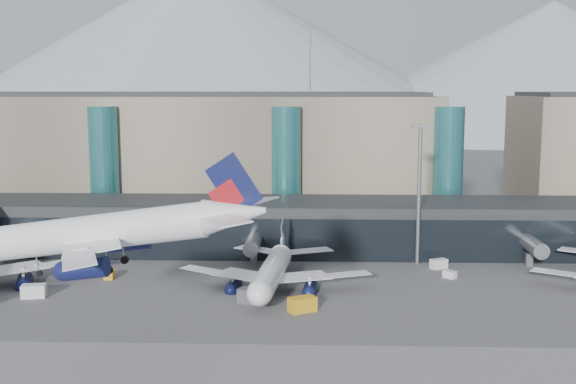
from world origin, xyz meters
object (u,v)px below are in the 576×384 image
object	(u,v)px
veh_a	(34,291)
veh_c	(251,296)
veh_h	(302,304)
veh_d	(439,264)
hero_jet	(131,220)
jet_parked_mid	(274,262)
veh_b	(109,274)
veh_g	(450,274)
lightmast_mid	(419,186)

from	to	relation	value
veh_a	veh_c	distance (m)	33.83
veh_c	veh_h	xyz separation A→B (m)	(7.71, -3.97, -0.01)
veh_c	veh_d	bearing A→B (deg)	57.60
hero_jet	jet_parked_mid	world-z (taller)	hero_jet
hero_jet	veh_d	size ratio (longest dim) A/B	11.50
veh_b	veh_g	distance (m)	57.80
jet_parked_mid	veh_b	xyz separation A→B (m)	(-28.19, 3.47, -3.33)
lightmast_mid	hero_jet	distance (m)	66.49
lightmast_mid	veh_c	size ratio (longest dim) A/B	6.55
veh_a	veh_b	bearing A→B (deg)	43.63
hero_jet	veh_a	size ratio (longest dim) A/B	9.50
jet_parked_mid	veh_a	bearing A→B (deg)	107.25
veh_b	veh_c	xyz separation A→B (m)	(25.24, -13.12, 0.37)
veh_a	veh_c	xyz separation A→B (m)	(33.78, -1.74, 0.08)
jet_parked_mid	veh_g	xyz separation A→B (m)	(29.57, 5.73, -3.40)
lightmast_mid	veh_a	size ratio (longest dim) A/B	7.14
hero_jet	veh_a	distance (m)	41.59
jet_parked_mid	veh_g	world-z (taller)	jet_parked_mid
veh_a	veh_h	bearing A→B (deg)	-17.32
veh_c	veh_d	distance (m)	38.59
lightmast_mid	hero_jet	xyz separation A→B (m)	(-39.04, -53.72, 3.43)
veh_d	hero_jet	bearing A→B (deg)	-156.52
veh_c	veh_h	size ratio (longest dim) A/B	1.00
veh_b	veh_d	distance (m)	57.69
veh_b	hero_jet	bearing A→B (deg)	-165.13
veh_c	veh_g	size ratio (longest dim) A/B	1.79
hero_jet	veh_d	distance (m)	67.94
hero_jet	veh_a	world-z (taller)	hero_jet
lightmast_mid	veh_g	size ratio (longest dim) A/B	11.76
hero_jet	veh_d	xyz separation A→B (m)	(42.38, 50.31, -17.00)
hero_jet	veh_h	world-z (taller)	hero_jet
veh_b	lightmast_mid	bearing A→B (deg)	-81.75
veh_g	veh_h	distance (m)	31.47
jet_parked_mid	veh_a	size ratio (longest dim) A/B	9.21
veh_d	veh_h	world-z (taller)	veh_h
hero_jet	veh_c	size ratio (longest dim) A/B	8.72
veh_b	veh_h	world-z (taller)	veh_h
hero_jet	veh_b	xyz separation A→B (m)	(-14.63, 41.53, -17.14)
veh_d	veh_c	bearing A→B (deg)	-171.84
veh_a	jet_parked_mid	bearing A→B (deg)	2.68
veh_g	veh_h	world-z (taller)	veh_h
lightmast_mid	jet_parked_mid	distance (m)	31.66
jet_parked_mid	lightmast_mid	bearing A→B (deg)	-53.34
veh_d	veh_h	size ratio (longest dim) A/B	0.76
veh_a	veh_g	bearing A→B (deg)	2.15
jet_parked_mid	veh_b	size ratio (longest dim) A/B	13.36
lightmast_mid	jet_parked_mid	world-z (taller)	lightmast_mid
veh_a	veh_h	distance (m)	41.89
jet_parked_mid	veh_d	distance (m)	31.49
lightmast_mid	veh_b	world-z (taller)	lightmast_mid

